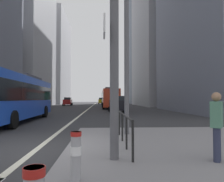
{
  "coord_description": "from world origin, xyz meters",
  "views": [
    {
      "loc": [
        2.07,
        -6.94,
        1.62
      ],
      "look_at": [
        3.87,
        29.28,
        2.93
      ],
      "focal_mm": 34.38,
      "sensor_mm": 36.0,
      "label": 1
    }
  ],
  "objects_px": {
    "city_bus_red_distant": "(107,98)",
    "car_receding_near": "(118,104)",
    "bollard_left": "(76,154)",
    "city_bus_red_receding": "(110,97)",
    "car_receding_far": "(102,101)",
    "car_oncoming_mid": "(68,101)",
    "city_bus_blue_oncoming": "(16,96)",
    "pedestrian_waiting": "(217,123)",
    "street_lamp_post": "(126,13)"
  },
  "relations": [
    {
      "from": "city_bus_red_receding",
      "to": "car_receding_near",
      "type": "height_order",
      "value": "city_bus_red_receding"
    },
    {
      "from": "car_receding_near",
      "to": "car_receding_far",
      "type": "distance_m",
      "value": 40.1
    },
    {
      "from": "car_oncoming_mid",
      "to": "car_receding_far",
      "type": "xyz_separation_m",
      "value": [
        8.15,
        13.89,
        0.0
      ]
    },
    {
      "from": "car_receding_near",
      "to": "car_receding_far",
      "type": "relative_size",
      "value": 0.95
    },
    {
      "from": "city_bus_red_receding",
      "to": "car_receding_near",
      "type": "distance_m",
      "value": 10.83
    },
    {
      "from": "city_bus_red_receding",
      "to": "car_oncoming_mid",
      "type": "relative_size",
      "value": 2.67
    },
    {
      "from": "city_bus_red_receding",
      "to": "city_bus_red_distant",
      "type": "bearing_deg",
      "value": 90.08
    },
    {
      "from": "car_receding_far",
      "to": "street_lamp_post",
      "type": "height_order",
      "value": "street_lamp_post"
    },
    {
      "from": "city_bus_red_distant",
      "to": "car_receding_near",
      "type": "xyz_separation_m",
      "value": [
        0.51,
        -27.8,
        -0.85
      ]
    },
    {
      "from": "city_bus_red_receding",
      "to": "car_oncoming_mid",
      "type": "bearing_deg",
      "value": 121.76
    },
    {
      "from": "city_bus_red_receding",
      "to": "bollard_left",
      "type": "height_order",
      "value": "city_bus_red_receding"
    },
    {
      "from": "city_bus_red_distant",
      "to": "pedestrian_waiting",
      "type": "distance_m",
      "value": 48.36
    },
    {
      "from": "city_bus_red_receding",
      "to": "street_lamp_post",
      "type": "height_order",
      "value": "street_lamp_post"
    },
    {
      "from": "city_bus_red_receding",
      "to": "pedestrian_waiting",
      "type": "bearing_deg",
      "value": -87.71
    },
    {
      "from": "pedestrian_waiting",
      "to": "car_receding_far",
      "type": "bearing_deg",
      "value": 92.48
    },
    {
      "from": "car_receding_far",
      "to": "bollard_left",
      "type": "xyz_separation_m",
      "value": [
        -0.56,
        -61.7,
        -0.35
      ]
    },
    {
      "from": "car_receding_far",
      "to": "pedestrian_waiting",
      "type": "height_order",
      "value": "car_receding_far"
    },
    {
      "from": "car_receding_far",
      "to": "bollard_left",
      "type": "distance_m",
      "value": 61.7
    },
    {
      "from": "street_lamp_post",
      "to": "car_receding_far",
      "type": "bearing_deg",
      "value": 90.97
    },
    {
      "from": "car_receding_far",
      "to": "city_bus_blue_oncoming",
      "type": "bearing_deg",
      "value": -96.96
    },
    {
      "from": "city_bus_blue_oncoming",
      "to": "city_bus_red_receding",
      "type": "xyz_separation_m",
      "value": [
        7.5,
        20.93,
        0.0
      ]
    },
    {
      "from": "street_lamp_post",
      "to": "pedestrian_waiting",
      "type": "height_order",
      "value": "street_lamp_post"
    },
    {
      "from": "city_bus_red_receding",
      "to": "car_receding_near",
      "type": "bearing_deg",
      "value": -87.4
    },
    {
      "from": "street_lamp_post",
      "to": "pedestrian_waiting",
      "type": "distance_m",
      "value": 6.09
    },
    {
      "from": "car_receding_near",
      "to": "car_receding_far",
      "type": "xyz_separation_m",
      "value": [
        -1.86,
        40.06,
        0.0
      ]
    },
    {
      "from": "city_bus_red_receding",
      "to": "car_oncoming_mid",
      "type": "xyz_separation_m",
      "value": [
        -9.52,
        15.38,
        -0.85
      ]
    },
    {
      "from": "street_lamp_post",
      "to": "bollard_left",
      "type": "bearing_deg",
      "value": -106.49
    },
    {
      "from": "bollard_left",
      "to": "car_receding_near",
      "type": "bearing_deg",
      "value": 83.61
    },
    {
      "from": "car_receding_near",
      "to": "city_bus_red_distant",
      "type": "bearing_deg",
      "value": 91.06
    },
    {
      "from": "car_receding_far",
      "to": "street_lamp_post",
      "type": "distance_m",
      "value": 56.73
    },
    {
      "from": "car_oncoming_mid",
      "to": "car_receding_near",
      "type": "xyz_separation_m",
      "value": [
        10.01,
        -26.17,
        -0.0
      ]
    },
    {
      "from": "city_bus_red_distant",
      "to": "car_receding_near",
      "type": "bearing_deg",
      "value": -88.94
    },
    {
      "from": "city_bus_blue_oncoming",
      "to": "bollard_left",
      "type": "bearing_deg",
      "value": -64.14
    },
    {
      "from": "city_bus_red_receding",
      "to": "city_bus_blue_oncoming",
      "type": "bearing_deg",
      "value": -109.72
    },
    {
      "from": "street_lamp_post",
      "to": "city_bus_red_distant",
      "type": "bearing_deg",
      "value": 89.5
    },
    {
      "from": "city_bus_blue_oncoming",
      "to": "bollard_left",
      "type": "distance_m",
      "value": 12.83
    },
    {
      "from": "city_bus_red_distant",
      "to": "car_receding_far",
      "type": "relative_size",
      "value": 2.46
    },
    {
      "from": "city_bus_blue_oncoming",
      "to": "city_bus_red_distant",
      "type": "distance_m",
      "value": 38.67
    },
    {
      "from": "city_bus_red_receding",
      "to": "bollard_left",
      "type": "relative_size",
      "value": 12.98
    },
    {
      "from": "street_lamp_post",
      "to": "bollard_left",
      "type": "relative_size",
      "value": 9.02
    },
    {
      "from": "city_bus_red_receding",
      "to": "car_oncoming_mid",
      "type": "height_order",
      "value": "city_bus_red_receding"
    },
    {
      "from": "city_bus_red_distant",
      "to": "car_oncoming_mid",
      "type": "relative_size",
      "value": 2.52
    },
    {
      "from": "car_receding_far",
      "to": "street_lamp_post",
      "type": "bearing_deg",
      "value": -89.03
    },
    {
      "from": "city_bus_red_receding",
      "to": "car_receding_far",
      "type": "distance_m",
      "value": 29.31
    },
    {
      "from": "city_bus_red_distant",
      "to": "street_lamp_post",
      "type": "height_order",
      "value": "street_lamp_post"
    },
    {
      "from": "city_bus_blue_oncoming",
      "to": "car_receding_near",
      "type": "relative_size",
      "value": 2.69
    },
    {
      "from": "city_bus_blue_oncoming",
      "to": "city_bus_red_receding",
      "type": "relative_size",
      "value": 0.98
    },
    {
      "from": "city_bus_blue_oncoming",
      "to": "city_bus_red_distant",
      "type": "bearing_deg",
      "value": 78.85
    },
    {
      "from": "car_receding_near",
      "to": "pedestrian_waiting",
      "type": "height_order",
      "value": "car_receding_near"
    },
    {
      "from": "city_bus_red_receding",
      "to": "city_bus_red_distant",
      "type": "xyz_separation_m",
      "value": [
        -0.02,
        17.01,
        -0.0
      ]
    }
  ]
}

